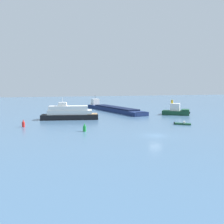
{
  "coord_description": "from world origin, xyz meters",
  "views": [
    {
      "loc": [
        -23.47,
        -43.49,
        9.96
      ],
      "look_at": [
        2.25,
        35.58,
        1.2
      ],
      "focal_mm": 38.84,
      "sensor_mm": 36.0,
      "label": 1
    }
  ],
  "objects_px": {
    "fishing_skiff": "(183,124)",
    "tugboat": "(176,111)",
    "small_motorboat": "(70,112)",
    "cargo_barge": "(112,108)",
    "white_riverboat": "(70,113)",
    "channel_buoy_red": "(23,124)",
    "channel_buoy_green": "(85,128)"
  },
  "relations": [
    {
      "from": "fishing_skiff",
      "to": "tugboat",
      "type": "xyz_separation_m",
      "value": [
        10.92,
        20.05,
        1.12
      ]
    },
    {
      "from": "small_motorboat",
      "to": "cargo_barge",
      "type": "xyz_separation_m",
      "value": [
        17.53,
        -0.14,
        0.71
      ]
    },
    {
      "from": "small_motorboat",
      "to": "fishing_skiff",
      "type": "distance_m",
      "value": 46.83
    },
    {
      "from": "tugboat",
      "to": "white_riverboat",
      "type": "bearing_deg",
      "value": -179.4
    },
    {
      "from": "small_motorboat",
      "to": "white_riverboat",
      "type": "height_order",
      "value": "white_riverboat"
    },
    {
      "from": "channel_buoy_red",
      "to": "white_riverboat",
      "type": "bearing_deg",
      "value": 39.84
    },
    {
      "from": "channel_buoy_red",
      "to": "channel_buoy_green",
      "type": "bearing_deg",
      "value": -38.29
    },
    {
      "from": "fishing_skiff",
      "to": "white_riverboat",
      "type": "bearing_deg",
      "value": 143.73
    },
    {
      "from": "tugboat",
      "to": "channel_buoy_green",
      "type": "height_order",
      "value": "tugboat"
    },
    {
      "from": "channel_buoy_red",
      "to": "channel_buoy_green",
      "type": "xyz_separation_m",
      "value": [
        13.19,
        -10.42,
        0.0
      ]
    },
    {
      "from": "white_riverboat",
      "to": "fishing_skiff",
      "type": "bearing_deg",
      "value": -36.27
    },
    {
      "from": "fishing_skiff",
      "to": "channel_buoy_green",
      "type": "xyz_separation_m",
      "value": [
        -26.52,
        -1.55,
        0.58
      ]
    },
    {
      "from": "white_riverboat",
      "to": "channel_buoy_red",
      "type": "xyz_separation_m",
      "value": [
        -12.93,
        -10.79,
        -0.99
      ]
    },
    {
      "from": "white_riverboat",
      "to": "channel_buoy_green",
      "type": "height_order",
      "value": "white_riverboat"
    },
    {
      "from": "channel_buoy_red",
      "to": "small_motorboat",
      "type": "bearing_deg",
      "value": 63.25
    },
    {
      "from": "white_riverboat",
      "to": "tugboat",
      "type": "height_order",
      "value": "white_riverboat"
    },
    {
      "from": "small_motorboat",
      "to": "channel_buoy_green",
      "type": "relative_size",
      "value": 2.81
    },
    {
      "from": "white_riverboat",
      "to": "cargo_barge",
      "type": "relative_size",
      "value": 0.43
    },
    {
      "from": "fishing_skiff",
      "to": "channel_buoy_red",
      "type": "xyz_separation_m",
      "value": [
        -39.72,
        8.87,
        0.58
      ]
    },
    {
      "from": "channel_buoy_red",
      "to": "fishing_skiff",
      "type": "bearing_deg",
      "value": -12.59
    },
    {
      "from": "channel_buoy_red",
      "to": "cargo_barge",
      "type": "bearing_deg",
      "value": 43.15
    },
    {
      "from": "cargo_barge",
      "to": "channel_buoy_red",
      "type": "distance_m",
      "value": 45.74
    },
    {
      "from": "cargo_barge",
      "to": "channel_buoy_red",
      "type": "bearing_deg",
      "value": -136.85
    },
    {
      "from": "small_motorboat",
      "to": "tugboat",
      "type": "distance_m",
      "value": 40.27
    },
    {
      "from": "tugboat",
      "to": "channel_buoy_red",
      "type": "bearing_deg",
      "value": -167.55
    },
    {
      "from": "white_riverboat",
      "to": "fishing_skiff",
      "type": "distance_m",
      "value": 33.26
    },
    {
      "from": "white_riverboat",
      "to": "fishing_skiff",
      "type": "xyz_separation_m",
      "value": [
        26.79,
        -19.65,
        -1.57
      ]
    },
    {
      "from": "fishing_skiff",
      "to": "channel_buoy_green",
      "type": "distance_m",
      "value": 26.58
    },
    {
      "from": "tugboat",
      "to": "channel_buoy_red",
      "type": "xyz_separation_m",
      "value": [
        -50.63,
        -11.18,
        -0.54
      ]
    },
    {
      "from": "small_motorboat",
      "to": "channel_buoy_red",
      "type": "bearing_deg",
      "value": -116.75
    },
    {
      "from": "white_riverboat",
      "to": "small_motorboat",
      "type": "bearing_deg",
      "value": 81.97
    },
    {
      "from": "cargo_barge",
      "to": "tugboat",
      "type": "xyz_separation_m",
      "value": [
        17.27,
        -20.1,
        0.38
      ]
    }
  ]
}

